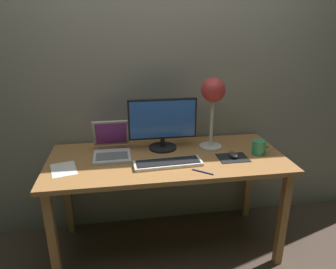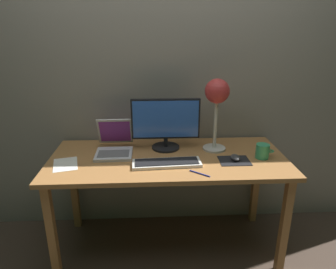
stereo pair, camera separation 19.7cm
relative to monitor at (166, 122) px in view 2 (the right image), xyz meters
name	(u,v)px [view 2 (the right image)]	position (x,y,z in m)	size (l,w,h in m)	color
ground_plane	(168,245)	(0.01, -0.16, -0.94)	(4.80, 4.80, 0.00)	#47382D
back_wall	(165,66)	(0.01, 0.24, 0.36)	(4.80, 0.06, 2.60)	gray
desk	(168,167)	(0.01, -0.16, -0.28)	(1.60, 0.70, 0.74)	#A8703D
monitor	(166,122)	(0.00, 0.00, 0.00)	(0.48, 0.20, 0.37)	black
keyboard_main	(167,163)	(-0.01, -0.28, -0.19)	(0.45, 0.17, 0.03)	silver
laptop	(115,143)	(-0.36, -0.04, -0.13)	(0.25, 0.32, 0.23)	silver
desk_lamp	(217,97)	(0.35, -0.04, 0.19)	(0.17, 0.17, 0.51)	beige
mousepad	(234,161)	(0.44, -0.24, -0.20)	(0.20, 0.16, 0.00)	black
mouse	(235,157)	(0.45, -0.23, -0.18)	(0.06, 0.10, 0.03)	#38383A
coffee_mug	(263,151)	(0.64, -0.20, -0.15)	(0.12, 0.09, 0.10)	#339966
paper_sheet_near_mouse	(65,164)	(-0.66, -0.24, -0.20)	(0.15, 0.21, 0.00)	white
pen	(200,173)	(0.19, -0.42, -0.19)	(0.01, 0.01, 0.14)	#2633A5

